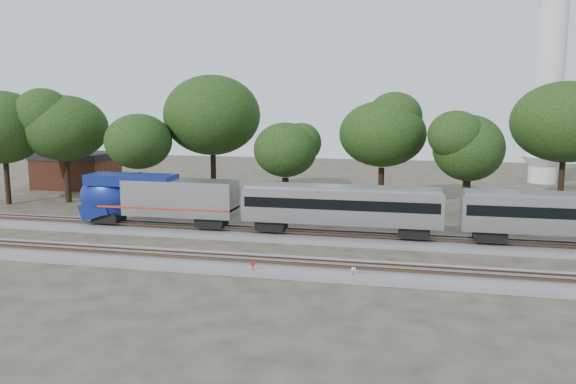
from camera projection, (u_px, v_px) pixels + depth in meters
name	position (u px, v px, depth m)	size (l,w,h in m)	color
ground	(237.00, 252.00, 47.40)	(160.00, 160.00, 0.00)	#383328
track_far	(256.00, 233.00, 53.15)	(160.00, 5.00, 0.73)	slate
track_near	(222.00, 263.00, 43.51)	(160.00, 5.00, 0.73)	slate
train	(575.00, 214.00, 46.83)	(93.79, 3.24, 4.77)	#AFB1B6
switch_stand_red	(253.00, 267.00, 40.72)	(0.34, 0.14, 1.10)	#512D19
switch_stand_white	(353.00, 272.00, 39.64)	(0.32, 0.06, 1.01)	#512D19
switch_lever	(285.00, 274.00, 40.87)	(0.50, 0.30, 0.30)	#512D19
brick_building	(77.00, 170.00, 82.61)	(10.83, 7.67, 5.19)	brown
tree_0	(3.00, 127.00, 67.99)	(9.63, 9.63, 13.58)	black
tree_1	(64.00, 128.00, 69.42)	(9.49, 9.49, 13.37)	black
tree_2	(139.00, 142.00, 65.78)	(8.06, 8.06, 11.36)	black
tree_3	(212.00, 115.00, 70.05)	(11.05, 11.05, 15.59)	black
tree_4	(285.00, 150.00, 64.45)	(7.19, 7.19, 10.14)	black
tree_5	(382.00, 134.00, 66.59)	(8.90, 8.90, 12.55)	black
tree_6	(468.00, 148.00, 61.32)	(7.66, 7.66, 10.80)	black
tree_7	(566.00, 122.00, 64.79)	(10.39, 10.39, 14.65)	black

